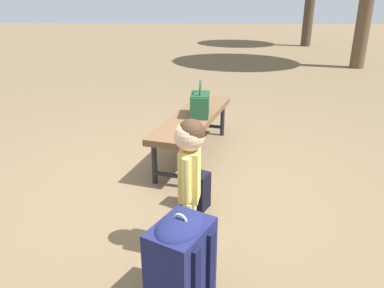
{
  "coord_description": "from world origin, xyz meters",
  "views": [
    {
      "loc": [
        2.86,
        0.23,
        1.6
      ],
      "look_at": [
        -0.01,
        0.15,
        0.45
      ],
      "focal_mm": 35.15,
      "sensor_mm": 36.0,
      "label": 1
    }
  ],
  "objects_px": {
    "park_bench": "(194,120)",
    "child_standing": "(190,167)",
    "backpack_small": "(195,188)",
    "handbag": "(200,104)",
    "backpack_large": "(181,261)"
  },
  "relations": [
    {
      "from": "handbag",
      "to": "backpack_large",
      "type": "xyz_separation_m",
      "value": [
        2.05,
        -0.08,
        -0.29
      ]
    },
    {
      "from": "child_standing",
      "to": "backpack_large",
      "type": "distance_m",
      "value": 0.57
    },
    {
      "from": "backpack_small",
      "to": "backpack_large",
      "type": "bearing_deg",
      "value": -3.17
    },
    {
      "from": "backpack_large",
      "to": "backpack_small",
      "type": "bearing_deg",
      "value": 176.83
    },
    {
      "from": "child_standing",
      "to": "backpack_small",
      "type": "bearing_deg",
      "value": 177.61
    },
    {
      "from": "park_bench",
      "to": "child_standing",
      "type": "xyz_separation_m",
      "value": [
        1.59,
        0.02,
        0.22
      ]
    },
    {
      "from": "park_bench",
      "to": "backpack_large",
      "type": "height_order",
      "value": "backpack_large"
    },
    {
      "from": "child_standing",
      "to": "handbag",
      "type": "bearing_deg",
      "value": 178.17
    },
    {
      "from": "park_bench",
      "to": "child_standing",
      "type": "height_order",
      "value": "child_standing"
    },
    {
      "from": "child_standing",
      "to": "backpack_small",
      "type": "relative_size",
      "value": 2.65
    },
    {
      "from": "park_bench",
      "to": "backpack_large",
      "type": "xyz_separation_m",
      "value": [
        2.06,
        -0.02,
        -0.1
      ]
    },
    {
      "from": "backpack_large",
      "to": "handbag",
      "type": "bearing_deg",
      "value": 177.65
    },
    {
      "from": "handbag",
      "to": "child_standing",
      "type": "relative_size",
      "value": 0.4
    },
    {
      "from": "child_standing",
      "to": "park_bench",
      "type": "bearing_deg",
      "value": -179.45
    },
    {
      "from": "park_bench",
      "to": "child_standing",
      "type": "relative_size",
      "value": 1.78
    }
  ]
}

